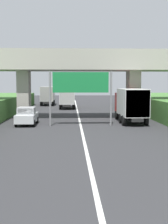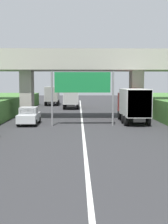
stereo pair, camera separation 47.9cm
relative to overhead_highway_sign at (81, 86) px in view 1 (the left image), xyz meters
The scene contains 7 objects.
lane_centre_stripe 3.76m from the overhead_highway_sign, 90.00° to the left, with size 0.20×87.74×0.01m, color white.
overpass_bridge 6.38m from the overhead_highway_sign, 90.00° to the left, with size 40.00×4.80×7.63m.
overhead_highway_sign is the anchor object (origin of this frame).
truck_red 5.90m from the overhead_highway_sign, 23.58° to the left, with size 2.44×7.30×3.44m.
truck_green 28.68m from the overhead_highway_sign, 100.56° to the left, with size 2.44×7.30×3.44m.
truck_yellow 20.52m from the overhead_highway_sign, 94.32° to the left, with size 2.44×7.30×3.44m.
car_silver 5.98m from the overhead_highway_sign, behind, with size 1.86×4.10×1.72m.
Camera 1 is at (-0.87, -4.11, 3.93)m, focal length 48.01 mm.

